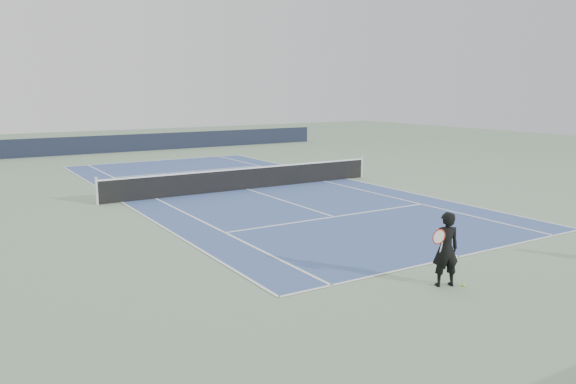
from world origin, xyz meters
TOP-DOWN VIEW (x-y plane):
  - ground at (0.00, 0.00)m, footprint 80.00×80.00m
  - court_surface at (0.00, 0.00)m, footprint 10.97×23.77m
  - tennis_net at (0.00, 0.00)m, footprint 12.90×0.10m
  - windscreen_far at (0.00, 17.88)m, footprint 30.00×0.25m
  - tennis_player at (-1.98, -13.20)m, footprint 0.83×0.65m
  - tennis_ball at (-1.65, -13.46)m, footprint 0.07×0.07m

SIDE VIEW (x-z plane):
  - ground at x=0.00m, z-range 0.00..0.00m
  - court_surface at x=0.00m, z-range 0.00..0.01m
  - tennis_ball at x=-1.65m, z-range 0.00..0.07m
  - tennis_net at x=0.00m, z-range -0.03..1.04m
  - windscreen_far at x=0.00m, z-range 0.00..1.20m
  - tennis_player at x=-1.98m, z-range 0.00..1.69m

